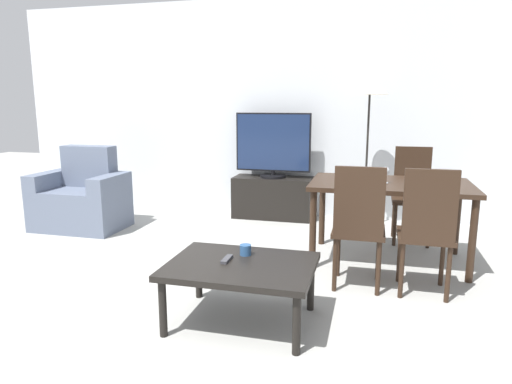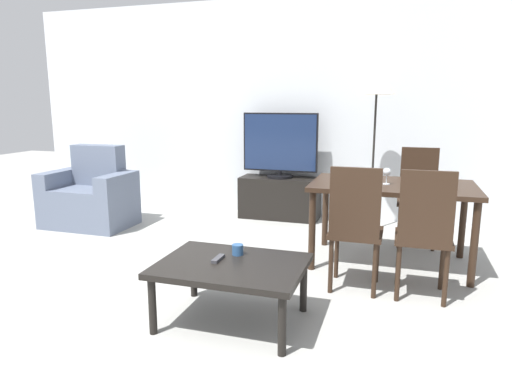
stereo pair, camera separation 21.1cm
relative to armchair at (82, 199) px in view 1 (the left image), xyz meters
The scene contains 15 objects.
ground_plane 3.15m from the armchair, 51.79° to the right, with size 18.00×18.00×0.00m, color #9E9E99.
wall_back 2.53m from the armchair, 33.51° to the left, with size 7.00×0.06×2.70m.
armchair is the anchor object (origin of this frame).
tv_stand 2.27m from the armchair, 26.51° to the left, with size 0.98×0.39×0.52m.
tv 2.34m from the armchair, 26.46° to the left, with size 0.93×0.32×0.79m.
coffee_table 3.01m from the armchair, 35.98° to the right, with size 0.95×0.71×0.41m.
dining_table 3.42m from the armchair, ahead, with size 1.40×0.84×0.73m.
dining_chair_near 3.32m from the armchair, 17.95° to the right, with size 0.40×0.40×0.98m.
dining_chair_far 3.67m from the armchair, ahead, with size 0.40×0.40×0.98m.
dining_chair_near_right 3.79m from the armchair, 15.66° to the right, with size 0.40×0.40×0.98m.
floor_lamp 3.47m from the armchair, 13.52° to the left, with size 0.40×0.40×1.75m.
remote_primary 2.91m from the armchair, 36.79° to the right, with size 0.04×0.15×0.02m.
cup_white_near 2.90m from the armchair, 33.54° to the right, with size 0.08×0.08×0.07m.
wine_glass_left 3.40m from the armchair, ahead, with size 0.07×0.07×0.15m.
wine_glass_center 3.18m from the armchair, 10.08° to the right, with size 0.07×0.07×0.15m.
Camera 1 is at (1.30, -2.01, 1.44)m, focal length 32.00 mm.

